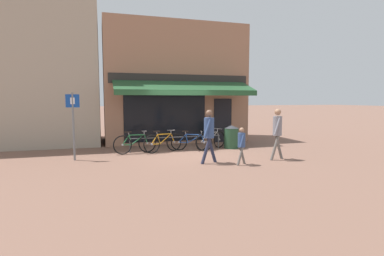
% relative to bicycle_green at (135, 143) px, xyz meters
% --- Properties ---
extents(ground_plane, '(160.00, 160.00, 0.00)m').
position_rel_bicycle_green_xyz_m(ground_plane, '(1.91, -0.83, -0.39)').
color(ground_plane, brown).
extents(shop_front, '(6.85, 4.46, 5.69)m').
position_rel_bicycle_green_xyz_m(shop_front, '(2.35, 3.36, 2.45)').
color(shop_front, '#9E7056').
rests_on(shop_front, ground_plane).
extents(neighbour_building, '(7.49, 4.00, 6.77)m').
position_rel_bicycle_green_xyz_m(neighbour_building, '(-5.01, 3.88, 3.00)').
color(neighbour_building, tan).
rests_on(neighbour_building, ground_plane).
extents(bike_rack_rail, '(3.78, 0.04, 0.57)m').
position_rel_bicycle_green_xyz_m(bike_rack_rail, '(1.66, 0.14, 0.09)').
color(bike_rack_rail, '#47494F').
rests_on(bike_rack_rail, ground_plane).
extents(bicycle_green, '(1.69, 0.61, 0.88)m').
position_rel_bicycle_green_xyz_m(bicycle_green, '(0.00, 0.00, 0.00)').
color(bicycle_green, black).
rests_on(bicycle_green, ground_plane).
extents(bicycle_orange, '(1.68, 0.82, 0.88)m').
position_rel_bicycle_green_xyz_m(bicycle_orange, '(1.08, -0.04, -0.00)').
color(bicycle_orange, black).
rests_on(bicycle_orange, ground_plane).
extents(bicycle_blue, '(1.61, 0.84, 0.83)m').
position_rel_bicycle_green_xyz_m(bicycle_blue, '(2.25, -0.02, -0.03)').
color(bicycle_blue, black).
rests_on(bicycle_blue, ground_plane).
extents(bicycle_silver, '(1.61, 0.84, 0.85)m').
position_rel_bicycle_green_xyz_m(bicycle_silver, '(3.13, 0.08, -0.00)').
color(bicycle_silver, black).
rests_on(bicycle_silver, ground_plane).
extents(pedestrian_adult, '(0.61, 0.51, 1.75)m').
position_rel_bicycle_green_xyz_m(pedestrian_adult, '(2.12, -2.47, 0.69)').
color(pedestrian_adult, '#282D47').
rests_on(pedestrian_adult, ground_plane).
extents(pedestrian_child, '(0.39, 0.41, 1.20)m').
position_rel_bicycle_green_xyz_m(pedestrian_child, '(3.02, -3.00, 0.34)').
color(pedestrian_child, slate).
rests_on(pedestrian_child, ground_plane).
extents(pedestrian_second_adult, '(0.59, 0.46, 1.77)m').
position_rel_bicycle_green_xyz_m(pedestrian_second_adult, '(4.57, -2.59, 0.70)').
color(pedestrian_second_adult, slate).
rests_on(pedestrian_second_adult, ground_plane).
extents(litter_bin, '(0.63, 0.63, 0.98)m').
position_rel_bicycle_green_xyz_m(litter_bin, '(4.04, 0.04, 0.10)').
color(litter_bin, '#23472D').
rests_on(litter_bin, ground_plane).
extents(parking_sign, '(0.44, 0.07, 2.30)m').
position_rel_bicycle_green_xyz_m(parking_sign, '(-2.12, -0.73, 1.03)').
color(parking_sign, slate).
rests_on(parking_sign, ground_plane).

